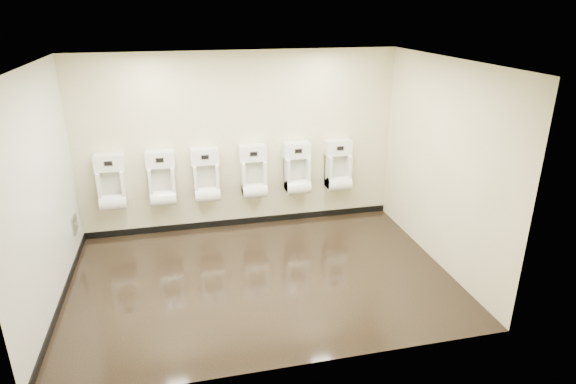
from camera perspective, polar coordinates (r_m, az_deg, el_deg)
name	(u,v)px	position (r m, az deg, el deg)	size (l,w,h in m)	color
ground	(262,277)	(6.56, -3.13, -10.06)	(5.00, 3.50, 0.00)	black
ceiling	(257,63)	(5.64, -3.71, 15.03)	(5.00, 3.50, 0.00)	white
back_wall	(240,143)	(7.61, -5.67, 5.86)	(5.00, 0.02, 2.80)	beige
front_wall	(293,243)	(4.38, 0.55, -6.03)	(5.00, 0.02, 2.80)	beige
left_wall	(41,196)	(6.09, -27.24, -0.43)	(0.02, 3.50, 2.80)	beige
right_wall	(443,165)	(6.81, 17.85, 3.05)	(0.02, 3.50, 2.80)	beige
tile_overlay_left	(41,196)	(6.09, -27.19, -0.43)	(0.01, 3.50, 2.80)	white
skirting_back	(243,221)	(8.06, -5.31, -3.46)	(5.00, 0.02, 0.10)	black
skirting_left	(62,298)	(6.66, -25.17, -11.29)	(0.02, 3.50, 0.10)	black
access_panel	(74,224)	(7.50, -23.98, -3.52)	(0.04, 0.25, 0.25)	#9E9EA3
urinal_0	(112,186)	(7.64, -20.13, 0.67)	(0.44, 0.33, 0.82)	white
urinal_1	(162,182)	(7.57, -14.70, 1.13)	(0.44, 0.33, 0.82)	white
urinal_2	(206,179)	(7.57, -9.67, 1.54)	(0.44, 0.33, 0.82)	white
urinal_3	(254,175)	(7.64, -4.10, 1.98)	(0.44, 0.33, 0.82)	white
urinal_4	(297,172)	(7.78, 1.11, 2.38)	(0.44, 0.33, 0.82)	white
urinal_5	(338,169)	(7.97, 5.97, 2.73)	(0.44, 0.33, 0.82)	white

